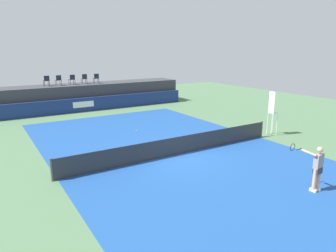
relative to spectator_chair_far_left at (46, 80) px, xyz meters
name	(u,v)px	position (x,y,z in m)	size (l,w,h in m)	color
ground_plane	(150,140)	(3.29, -12.20, -2.69)	(48.00, 48.00, 0.00)	#4C704C
court_inner	(178,154)	(3.29, -15.20, -2.69)	(12.00, 22.00, 0.00)	#1C478C
sponsor_wall	(92,104)	(3.29, -1.70, -2.09)	(18.00, 0.22, 1.20)	navy
spectator_platform	(86,96)	(3.29, 0.10, -1.59)	(18.00, 2.80, 2.20)	#38383D
spectator_chair_far_left	(46,80)	(0.00, 0.00, 0.00)	(0.47, 0.47, 0.89)	#1E232D
spectator_chair_left	(58,80)	(0.97, -0.03, 0.00)	(0.48, 0.48, 0.89)	#1E232D
spectator_chair_center	(72,79)	(2.13, -0.07, 0.00)	(0.47, 0.47, 0.89)	#1E232D
spectator_chair_right	(84,78)	(3.23, -0.02, 0.00)	(0.45, 0.45, 0.89)	#1E232D
spectator_chair_far_right	(96,78)	(4.29, -0.19, 0.00)	(0.45, 0.45, 0.89)	#1E232D
umpire_chair	(272,110)	(10.33, -15.20, -1.11)	(0.45, 0.45, 2.76)	white
tennis_net	(178,146)	(3.29, -15.20, -2.22)	(12.40, 0.02, 0.95)	#2D2D2D
net_post_near	(51,170)	(-2.91, -15.20, -2.19)	(0.10, 0.10, 1.00)	#4C4C51
net_post_far	(262,129)	(9.49, -15.20, -2.19)	(0.10, 0.10, 1.00)	#4C4C51
tennis_player	(317,167)	(5.46, -21.41, -1.73)	(0.69, 1.12, 1.77)	white
tennis_ball	(137,131)	(3.53, -9.92, -2.66)	(0.07, 0.07, 0.07)	#D8EA33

